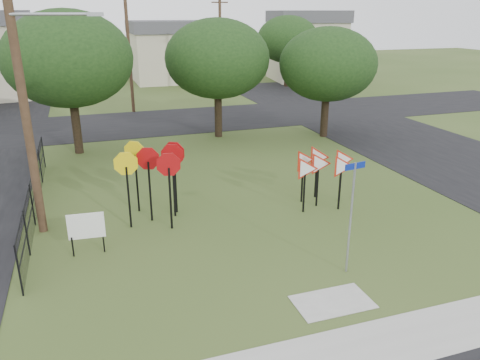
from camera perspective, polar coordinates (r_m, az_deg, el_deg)
The scene contains 20 objects.
ground at distance 14.50m, azimuth 6.52°, elevation -9.50°, with size 140.00×140.00×0.00m, color #32471A.
sidewalk at distance 11.49m, azimuth 15.85°, elevation -18.95°, with size 30.00×1.60×0.02m, color #9C9B94.
street_right at distance 28.54m, azimuth 20.11°, elevation 4.29°, with size 8.00×50.00×0.02m, color black.
street_far at distance 32.63m, azimuth -8.50°, elevation 7.11°, with size 60.00×8.00×0.02m, color black.
curb_pad at distance 12.69m, azimuth 11.22°, elevation -14.39°, with size 2.00×1.20×0.02m, color #9C9B94.
street_name_sign at distance 13.28m, azimuth 13.39°, elevation -3.81°, with size 0.67×0.13×3.29m.
stop_sign_cluster at distance 16.54m, azimuth -10.38°, elevation 1.68°, with size 2.55×2.23×2.74m.
yield_sign_cluster at distance 17.95m, azimuth 9.87°, elevation 1.84°, with size 2.78×1.75×2.19m.
info_board at distance 14.99m, azimuth -18.24°, elevation -5.50°, with size 1.09×0.12×1.37m.
utility_pole_main at distance 16.06m, azimuth -25.07°, elevation 11.37°, with size 3.55×0.33×10.00m.
far_pole_a at distance 35.63m, azimuth -13.40°, elevation 15.34°, with size 1.40×0.24×9.00m.
far_pole_b at distance 41.12m, azimuth -2.42°, elevation 16.01°, with size 1.40×0.24×8.50m.
far_pole_c at distance 41.68m, azimuth -25.66°, elevation 14.57°, with size 1.40×0.24×9.00m.
fence_run at distance 18.82m, azimuth -23.76°, elevation -1.44°, with size 0.05×11.55×1.50m.
house_mid at distance 52.40m, azimuth -8.43°, elevation 15.33°, with size 8.40×8.40×6.20m.
house_right at distance 53.01m, azimuth 8.05°, elevation 15.94°, with size 8.30×8.30×7.20m.
tree_near_left at distance 25.47m, azimuth -20.21°, elevation 13.67°, with size 6.40×6.40×7.27m.
tree_near_mid at distance 27.55m, azimuth -2.77°, elevation 14.54°, with size 6.00×6.00×6.80m.
tree_near_right at distance 28.03m, azimuth 10.65°, elevation 13.67°, with size 5.60×5.60×6.33m.
tree_far_right at distance 47.64m, azimuth 5.82°, elevation 16.69°, with size 6.00×6.00×6.80m.
Camera 1 is at (-5.56, -11.37, 7.07)m, focal length 35.00 mm.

